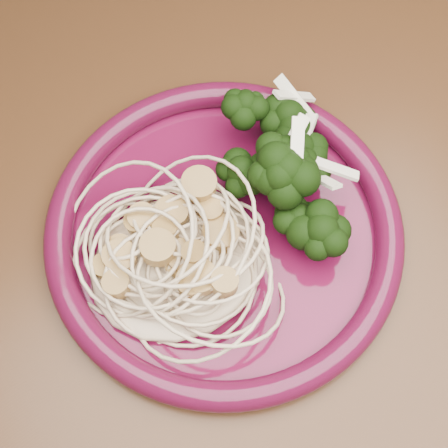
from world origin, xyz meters
name	(u,v)px	position (x,y,z in m)	size (l,w,h in m)	color
dining_table	(329,268)	(0.00, 0.00, 0.65)	(1.20, 0.80, 0.75)	#472814
dinner_plate	(224,229)	(-0.09, 0.04, 0.76)	(0.34, 0.34, 0.02)	#4F0A26
spaghetti_pile	(177,260)	(-0.14, 0.02, 0.77)	(0.14, 0.12, 0.03)	beige
scallop_cluster	(173,239)	(-0.14, 0.02, 0.81)	(0.13, 0.13, 0.04)	#AF8745
broccoli_pile	(279,173)	(-0.04, 0.05, 0.78)	(0.10, 0.16, 0.05)	black
onion_garnish	(283,150)	(-0.04, 0.05, 0.82)	(0.07, 0.10, 0.05)	#EEE6C7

